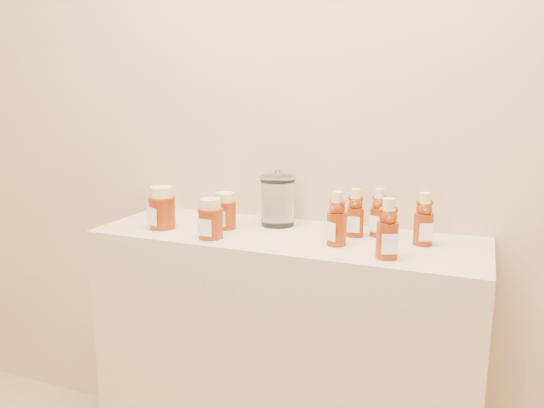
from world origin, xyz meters
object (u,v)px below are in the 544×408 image
at_px(bear_bottle_front_left, 337,215).
at_px(glass_canister, 278,198).
at_px(honey_jar_left, 162,208).
at_px(display_table, 285,367).
at_px(bear_bottle_back_left, 355,210).

xyz_separation_m(bear_bottle_front_left, glass_canister, (-0.24, 0.15, 0.00)).
distance_m(bear_bottle_front_left, honey_jar_left, 0.57).
relative_size(display_table, glass_canister, 6.69).
relative_size(bear_bottle_back_left, glass_canister, 0.92).
relative_size(bear_bottle_front_left, honey_jar_left, 1.31).
relative_size(display_table, honey_jar_left, 8.86).
bearing_deg(honey_jar_left, glass_canister, 48.57).
bearing_deg(bear_bottle_front_left, glass_canister, 172.86).
bearing_deg(glass_canister, honey_jar_left, -151.77).
xyz_separation_m(bear_bottle_back_left, bear_bottle_front_left, (-0.03, -0.11, 0.01)).
xyz_separation_m(bear_bottle_back_left, honey_jar_left, (-0.60, -0.14, -0.01)).
distance_m(honey_jar_left, glass_canister, 0.37).
bearing_deg(display_table, glass_canister, 123.23).
bearing_deg(bear_bottle_back_left, display_table, -165.96).
height_order(display_table, bear_bottle_front_left, bear_bottle_front_left).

